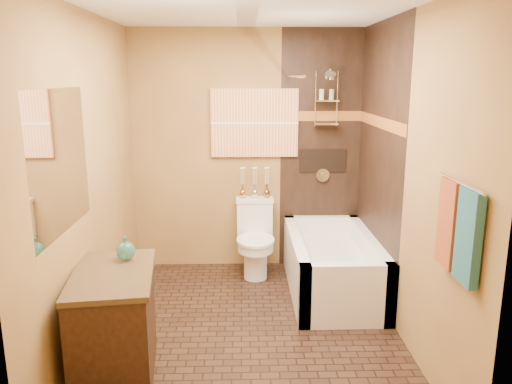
{
  "coord_description": "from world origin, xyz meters",
  "views": [
    {
      "loc": [
        -0.05,
        -3.69,
        2.02
      ],
      "look_at": [
        0.06,
        0.4,
        1.07
      ],
      "focal_mm": 35.0,
      "sensor_mm": 36.0,
      "label": 1
    }
  ],
  "objects_px": {
    "sunset_painting": "(255,123)",
    "bathtub": "(332,270)",
    "toilet": "(255,238)",
    "vanity": "(115,324)"
  },
  "relations": [
    {
      "from": "bathtub",
      "to": "vanity",
      "type": "xyz_separation_m",
      "value": [
        -1.72,
        -1.33,
        0.16
      ]
    },
    {
      "from": "sunset_painting",
      "to": "bathtub",
      "type": "distance_m",
      "value": 1.68
    },
    {
      "from": "vanity",
      "to": "sunset_painting",
      "type": "bearing_deg",
      "value": 56.82
    },
    {
      "from": "toilet",
      "to": "vanity",
      "type": "relative_size",
      "value": 0.84
    },
    {
      "from": "sunset_painting",
      "to": "toilet",
      "type": "bearing_deg",
      "value": -90.0
    },
    {
      "from": "sunset_painting",
      "to": "vanity",
      "type": "height_order",
      "value": "sunset_painting"
    },
    {
      "from": "toilet",
      "to": "vanity",
      "type": "bearing_deg",
      "value": -118.67
    },
    {
      "from": "bathtub",
      "to": "toilet",
      "type": "bearing_deg",
      "value": 147.2
    },
    {
      "from": "toilet",
      "to": "sunset_painting",
      "type": "bearing_deg",
      "value": 90.49
    },
    {
      "from": "bathtub",
      "to": "vanity",
      "type": "bearing_deg",
      "value": -142.36
    }
  ]
}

